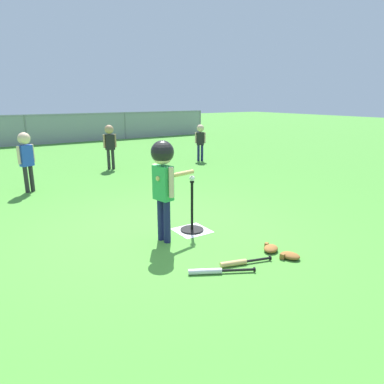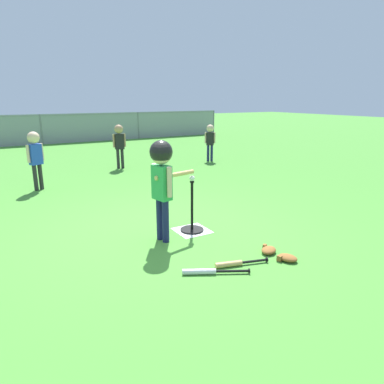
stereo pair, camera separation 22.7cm
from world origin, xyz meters
name	(u,v)px [view 2 (the right image)]	position (x,y,z in m)	size (l,w,h in m)	color
ground_plane	(160,231)	(0.00, 0.00, 0.00)	(60.00, 60.00, 0.00)	#478C33
home_plate	(192,230)	(0.38, -0.21, 0.00)	(0.44, 0.44, 0.01)	white
batting_tee	(192,223)	(0.38, -0.21, 0.11)	(0.32, 0.32, 0.70)	black
baseball_on_tee	(192,178)	(0.38, -0.21, 0.74)	(0.07, 0.07, 0.07)	white
batter_child	(162,170)	(-0.10, -0.31, 0.91)	(0.65, 0.36, 1.28)	#191E4C
fielder_deep_right	(119,141)	(1.01, 4.49, 0.71)	(0.33, 0.22, 1.11)	#262626
fielder_deep_center	(210,138)	(3.59, 4.22, 0.66)	(0.26, 0.22, 1.03)	#191E4C
fielder_near_left	(35,153)	(-1.11, 3.22, 0.73)	(0.32, 0.23, 1.14)	#262626
spare_bat_silver	(206,272)	(-0.11, -1.34, 0.03)	(0.64, 0.38, 0.06)	silver
spare_bat_wood	(234,264)	(0.25, -1.34, 0.03)	(0.60, 0.22, 0.06)	#DBB266
glove_by_plate	(287,258)	(0.84, -1.54, 0.04)	(0.23, 0.26, 0.07)	brown
glove_near_bats	(269,250)	(0.80, -1.27, 0.04)	(0.27, 0.25, 0.07)	brown
outfield_fence	(41,128)	(0.00, 10.60, 0.62)	(16.06, 0.06, 1.15)	slate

